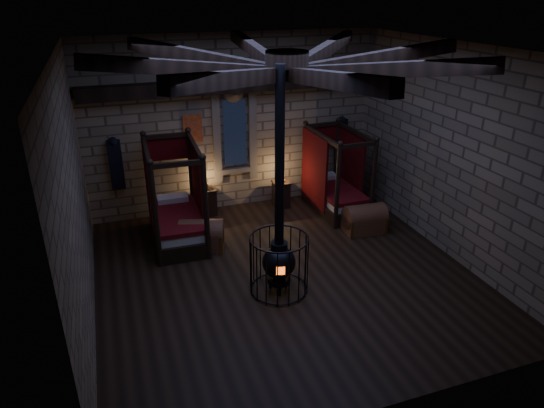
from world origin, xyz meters
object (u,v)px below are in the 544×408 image
object	(u,v)px
trunk_right	(365,220)
stove	(279,260)
bed_right	(334,191)
bed_left	(177,217)
trunk_left	(202,236)

from	to	relation	value
trunk_right	stove	size ratio (longest dim) A/B	0.23
bed_right	stove	world-z (taller)	stove
bed_left	bed_right	distance (m)	3.95
bed_left	trunk_right	bearing A→B (deg)	-12.41
bed_right	trunk_left	world-z (taller)	bed_right
bed_right	trunk_right	world-z (taller)	bed_right
stove	trunk_left	bearing A→B (deg)	130.78
bed_left	trunk_right	world-z (taller)	bed_left
bed_left	trunk_right	distance (m)	4.19
trunk_right	bed_left	bearing A→B (deg)	169.45
bed_left	bed_right	world-z (taller)	bed_left
stove	trunk_right	bearing A→B (deg)	44.89
trunk_left	stove	distance (m)	2.27
stove	bed_left	bearing A→B (deg)	132.44
bed_right	trunk_right	xyz separation A→B (m)	(0.12, -1.33, -0.20)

